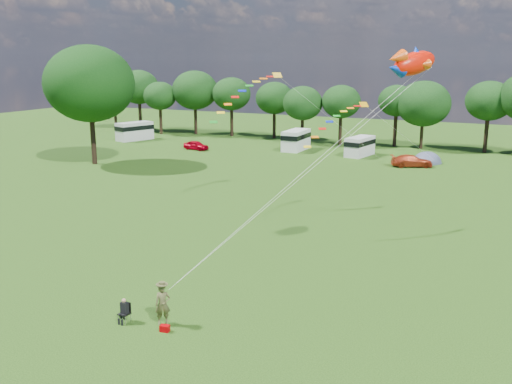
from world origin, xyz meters
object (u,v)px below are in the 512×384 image
at_px(campervan_c, 360,146).
at_px(fish_kite, 411,63).
at_px(campervan_a, 135,131).
at_px(campervan_b, 296,139).
at_px(camp_chair, 125,308).
at_px(kite_flyer, 163,304).
at_px(car_c, 412,161).
at_px(tent_greyblue, 427,162).
at_px(big_tree, 90,84).
at_px(car_a, 196,145).
at_px(tent_orange, 406,164).

height_order(campervan_c, fish_kite, fish_kite).
bearing_deg(campervan_a, campervan_c, -69.77).
height_order(campervan_b, camp_chair, campervan_b).
height_order(campervan_b, kite_flyer, campervan_b).
distance_m(car_c, tent_greyblue, 3.59).
bearing_deg(camp_chair, fish_kite, 51.08).
distance_m(campervan_b, kite_flyer, 51.16).
relative_size(big_tree, camp_chair, 11.37).
xyz_separation_m(car_a, tent_greyblue, (29.05, 3.38, -0.58)).
bearing_deg(fish_kite, big_tree, 95.92).
bearing_deg(big_tree, car_a, 69.42).
height_order(car_a, campervan_b, campervan_b).
height_order(campervan_c, tent_greyblue, campervan_c).
bearing_deg(car_a, kite_flyer, -141.32).
bearing_deg(tent_greyblue, fish_kite, -83.10).
bearing_deg(campervan_c, car_a, 112.33).
bearing_deg(big_tree, fish_kite, -27.66).
bearing_deg(car_c, big_tree, 89.99).
height_order(big_tree, fish_kite, big_tree).
xyz_separation_m(tent_greyblue, camp_chair, (-5.73, -47.89, 0.68)).
bearing_deg(tent_greyblue, tent_orange, -134.97).
xyz_separation_m(tent_orange, fish_kite, (6.49, -35.45, 11.55)).
bearing_deg(tent_orange, kite_flyer, -92.61).
distance_m(car_a, tent_orange, 27.13).
height_order(big_tree, car_c, big_tree).
bearing_deg(car_a, campervan_a, 82.21).
xyz_separation_m(tent_orange, kite_flyer, (-2.07, -45.34, 0.93)).
bearing_deg(car_a, camp_chair, -143.33).
bearing_deg(camp_chair, car_c, 89.60).
distance_m(car_a, camp_chair, 50.25).
distance_m(campervan_a, fish_kite, 60.82).
xyz_separation_m(campervan_b, camp_chair, (11.39, -50.04, -0.71)).
bearing_deg(car_c, kite_flyer, 153.63).
height_order(campervan_c, tent_orange, campervan_c).
bearing_deg(campervan_c, big_tree, 135.05).
bearing_deg(tent_orange, camp_chair, -94.69).
bearing_deg(fish_kite, car_a, 78.20).
xyz_separation_m(big_tree, fish_kite, (38.74, -20.31, 2.56)).
height_order(car_c, camp_chair, car_c).
bearing_deg(big_tree, tent_orange, 25.16).
bearing_deg(fish_kite, tent_greyblue, 40.49).
distance_m(car_c, campervan_a, 40.98).
relative_size(campervan_b, camp_chair, 4.59).
height_order(car_a, camp_chair, car_a).
distance_m(tent_orange, camp_chair, 46.08).
bearing_deg(tent_orange, car_a, -177.01).
relative_size(camp_chair, fish_kite, 0.37).
xyz_separation_m(big_tree, campervan_a, (-7.71, 17.62, -7.61)).
relative_size(campervan_a, campervan_c, 1.15).
xyz_separation_m(car_a, campervan_c, (20.72, 4.67, 0.66)).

